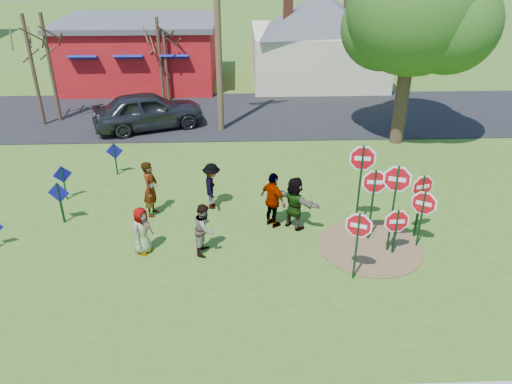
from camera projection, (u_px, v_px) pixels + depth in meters
ground at (225, 233)px, 16.16m from camera, size 120.00×120.00×0.00m
road at (229, 115)px, 26.30m from camera, size 120.00×7.50×0.04m
dirt_patch at (370, 247)px, 15.42m from camera, size 3.20×3.20×0.03m
red_building at (141, 51)px, 30.95m from camera, size 9.40×7.69×3.90m
cream_house at (318, 34)px, 30.86m from camera, size 9.40×9.40×6.50m
stop_sign_a at (358, 232)px, 13.35m from camera, size 0.92×0.40×2.23m
stop_sign_b at (362, 166)px, 15.43m from camera, size 1.12×0.19×3.04m
stop_sign_c at (396, 189)px, 14.28m from camera, size 1.05×0.35×2.99m
stop_sign_d at (422, 191)px, 15.23m from camera, size 0.97×0.27×2.28m
stop_sign_e at (396, 224)px, 14.65m from camera, size 1.03×0.07×1.65m
stop_sign_f at (423, 207)px, 14.83m from camera, size 0.91×0.53×2.03m
stop_sign_g at (374, 189)px, 15.01m from camera, size 1.04×0.13×2.54m
blue_diamond_b at (60, 198)px, 16.30m from camera, size 0.73×0.11×1.48m
blue_diamond_c at (63, 179)px, 17.76m from camera, size 0.61×0.28×1.33m
blue_diamond_d at (115, 155)px, 19.60m from camera, size 0.66×0.07×1.34m
person_a at (142, 230)px, 14.86m from camera, size 0.80×0.88×1.51m
person_b at (151, 189)px, 16.75m from camera, size 0.58×0.78×1.97m
person_c at (205, 229)px, 14.84m from camera, size 0.76×0.90×1.63m
person_d at (212, 186)px, 17.25m from camera, size 0.65×1.10×1.67m
person_e at (273, 200)px, 16.10m from camera, size 1.06×1.17×1.91m
person_f at (295, 203)px, 16.05m from camera, size 1.59×1.53×1.80m
suv at (149, 110)px, 24.11m from camera, size 5.65×3.77×1.79m
utility_pole at (218, 23)px, 22.02m from camera, size 2.32×0.59×9.57m
leafy_tree at (417, 15)px, 20.44m from camera, size 6.10×5.56×8.67m
bare_tree_west at (30, 55)px, 23.39m from camera, size 1.80×1.80×5.33m
bare_tree_east at (165, 56)px, 27.40m from camera, size 1.80×1.80×3.85m
bare_tree_mid at (48, 53)px, 23.96m from camera, size 1.80×1.80×5.30m
bare_tree_extra at (159, 48)px, 27.11m from camera, size 1.80×1.80×4.58m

